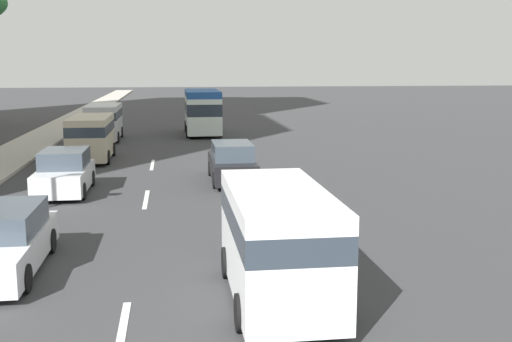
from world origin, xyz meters
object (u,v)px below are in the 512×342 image
(van_lead, at_px, (91,135))
(car_fourth, at_px, (65,173))
(van_sixth, at_px, (277,237))
(van_third, at_px, (104,120))
(car_second, at_px, (2,242))
(minibus_fifth, at_px, (202,110))
(car_seventh, at_px, (232,163))

(van_lead, bearing_deg, car_fourth, -0.07)
(car_fourth, height_order, van_sixth, van_sixth)
(van_lead, xyz_separation_m, van_sixth, (-20.23, -6.25, 0.06))
(van_third, relative_size, car_fourth, 1.19)
(van_lead, xyz_separation_m, car_second, (-17.60, -0.06, -0.57))
(car_fourth, distance_m, van_sixth, 13.52)
(van_lead, relative_size, minibus_fifth, 0.77)
(car_fourth, bearing_deg, van_sixth, 27.63)
(van_sixth, bearing_deg, car_fourth, 27.63)
(car_second, relative_size, van_sixth, 0.95)
(car_fourth, relative_size, van_sixth, 0.86)
(car_second, height_order, car_seventh, car_seventh)
(car_seventh, bearing_deg, van_third, 23.84)
(car_seventh, bearing_deg, minibus_fifth, 1.04)
(van_third, xyz_separation_m, van_sixth, (-28.95, -6.50, 0.04))
(minibus_fifth, distance_m, car_seventh, 18.09)
(car_fourth, distance_m, minibus_fifth, 20.56)
(van_lead, distance_m, car_second, 17.60)
(van_lead, bearing_deg, van_third, -178.35)
(van_third, distance_m, van_sixth, 29.67)
(van_lead, height_order, minibus_fifth, minibus_fifth)
(car_seventh, bearing_deg, car_fourth, 102.74)
(car_second, bearing_deg, van_lead, -179.82)
(car_fourth, xyz_separation_m, van_sixth, (-11.96, -6.26, 0.58))
(car_fourth, bearing_deg, van_lead, 179.93)
(van_lead, distance_m, car_seventh, 9.47)
(van_lead, xyz_separation_m, car_seventh, (-6.78, -6.59, -0.52))
(car_second, xyz_separation_m, minibus_fifth, (28.88, -6.21, 0.97))
(minibus_fifth, relative_size, car_seventh, 1.37)
(car_second, relative_size, car_fourth, 1.10)
(van_lead, xyz_separation_m, car_fourth, (-8.27, 0.01, -0.52))
(van_lead, height_order, car_second, van_lead)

